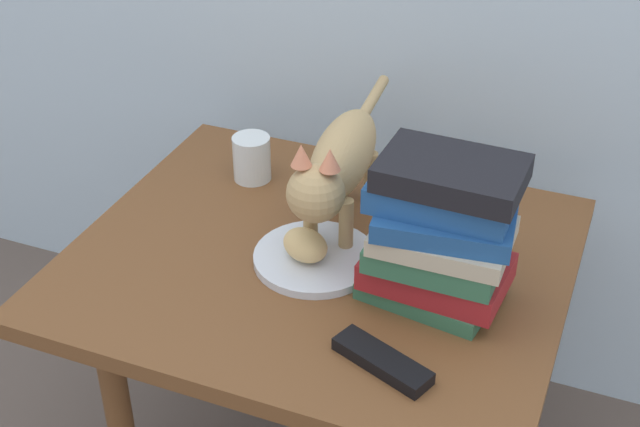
# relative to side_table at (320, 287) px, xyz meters

# --- Properties ---
(side_table) EXTENTS (0.80, 0.68, 0.54)m
(side_table) POSITION_rel_side_table_xyz_m (0.00, 0.00, 0.00)
(side_table) COLOR brown
(side_table) RESTS_ON ground
(plate) EXTENTS (0.20, 0.20, 0.01)m
(plate) POSITION_rel_side_table_xyz_m (-0.00, -0.02, 0.08)
(plate) COLOR silver
(plate) RESTS_ON side_table
(bread_roll) EXTENTS (0.10, 0.09, 0.05)m
(bread_roll) POSITION_rel_side_table_xyz_m (-0.01, -0.04, 0.11)
(bread_roll) COLOR #E0BC7A
(bread_roll) RESTS_ON plate
(cat) EXTENTS (0.11, 0.48, 0.23)m
(cat) POSITION_rel_side_table_xyz_m (0.00, 0.07, 0.20)
(cat) COLOR tan
(cat) RESTS_ON side_table
(book_stack) EXTENTS (0.23, 0.17, 0.24)m
(book_stack) POSITION_rel_side_table_xyz_m (0.21, -0.04, 0.19)
(book_stack) COLOR #336B4C
(book_stack) RESTS_ON side_table
(candle_jar) EXTENTS (0.07, 0.07, 0.08)m
(candle_jar) POSITION_rel_side_table_xyz_m (-0.21, 0.18, 0.11)
(candle_jar) COLOR silver
(candle_jar) RESTS_ON side_table
(tv_remote) EXTENTS (0.16, 0.10, 0.02)m
(tv_remote) POSITION_rel_side_table_xyz_m (0.18, -0.21, 0.08)
(tv_remote) COLOR black
(tv_remote) RESTS_ON side_table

